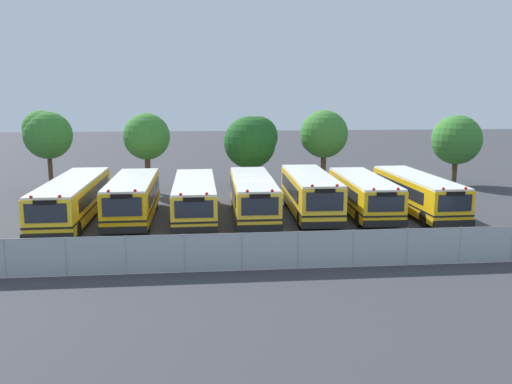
{
  "coord_description": "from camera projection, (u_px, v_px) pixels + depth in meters",
  "views": [
    {
      "loc": [
        -2.89,
        -32.05,
        7.61
      ],
      "look_at": [
        0.24,
        0.0,
        1.6
      ],
      "focal_mm": 36.7,
      "sensor_mm": 36.0,
      "label": 1
    }
  ],
  "objects": [
    {
      "name": "traffic_cone",
      "position": [
        178.0,
        260.0,
        23.5
      ],
      "size": [
        0.44,
        0.44,
        0.58
      ],
      "primitive_type": "cone",
      "color": "#EA5914",
      "rests_on": "ground_plane"
    },
    {
      "name": "chainlink_fence",
      "position": [
        270.0,
        250.0,
        22.92
      ],
      "size": [
        27.4,
        0.07,
        1.72
      ],
      "color": "#9EA0A3",
      "rests_on": "ground_plane"
    },
    {
      "name": "tree_0",
      "position": [
        46.0,
        133.0,
        40.69
      ],
      "size": [
        3.78,
        3.72,
        6.44
      ],
      "color": "#4C3823",
      "rests_on": "ground_plane"
    },
    {
      "name": "tree_4",
      "position": [
        458.0,
        139.0,
        44.13
      ],
      "size": [
        4.17,
        4.17,
        5.94
      ],
      "color": "#4C3823",
      "rests_on": "ground_plane"
    },
    {
      "name": "school_bus_5",
      "position": [
        363.0,
        194.0,
        33.62
      ],
      "size": [
        2.8,
        9.7,
        2.54
      ],
      "rotation": [
        0.0,
        0.0,
        3.11
      ],
      "color": "yellow",
      "rests_on": "ground_plane"
    },
    {
      "name": "school_bus_6",
      "position": [
        417.0,
        192.0,
        33.94
      ],
      "size": [
        2.61,
        10.36,
        2.57
      ],
      "rotation": [
        0.0,
        0.0,
        3.16
      ],
      "color": "yellow",
      "rests_on": "ground_plane"
    },
    {
      "name": "school_bus_3",
      "position": [
        253.0,
        195.0,
        32.86
      ],
      "size": [
        2.62,
        10.18,
        2.63
      ],
      "rotation": [
        0.0,
        0.0,
        3.13
      ],
      "color": "yellow",
      "rests_on": "ground_plane"
    },
    {
      "name": "school_bus_4",
      "position": [
        310.0,
        193.0,
        33.24
      ],
      "size": [
        2.79,
        9.6,
        2.79
      ],
      "rotation": [
        0.0,
        0.0,
        3.12
      ],
      "color": "yellow",
      "rests_on": "ground_plane"
    },
    {
      "name": "tree_1",
      "position": [
        145.0,
        137.0,
        40.73
      ],
      "size": [
        3.63,
        3.63,
        6.21
      ],
      "color": "#4C3823",
      "rests_on": "ground_plane"
    },
    {
      "name": "school_bus_1",
      "position": [
        133.0,
        197.0,
        32.03
      ],
      "size": [
        2.66,
        9.31,
        2.7
      ],
      "rotation": [
        0.0,
        0.0,
        3.15
      ],
      "color": "#EAA80C",
      "rests_on": "ground_plane"
    },
    {
      "name": "tree_3",
      "position": [
        322.0,
        135.0,
        43.6
      ],
      "size": [
        3.97,
        3.97,
        6.36
      ],
      "color": "#4C3823",
      "rests_on": "ground_plane"
    },
    {
      "name": "school_bus_2",
      "position": [
        195.0,
        197.0,
        32.43
      ],
      "size": [
        2.67,
        10.2,
        2.54
      ],
      "rotation": [
        0.0,
        0.0,
        3.15
      ],
      "color": "yellow",
      "rests_on": "ground_plane"
    },
    {
      "name": "tree_2",
      "position": [
        252.0,
        141.0,
        42.31
      ],
      "size": [
        4.43,
        4.24,
        5.92
      ],
      "color": "#4C3823",
      "rests_on": "ground_plane"
    },
    {
      "name": "ground_plane",
      "position": [
        252.0,
        217.0,
        33.03
      ],
      "size": [
        160.0,
        160.0,
        0.0
      ],
      "primitive_type": "plane",
      "color": "#38383D"
    },
    {
      "name": "school_bus_0",
      "position": [
        73.0,
        198.0,
        31.81
      ],
      "size": [
        2.67,
        11.58,
        2.66
      ],
      "rotation": [
        0.0,
        0.0,
        3.15
      ],
      "color": "yellow",
      "rests_on": "ground_plane"
    }
  ]
}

